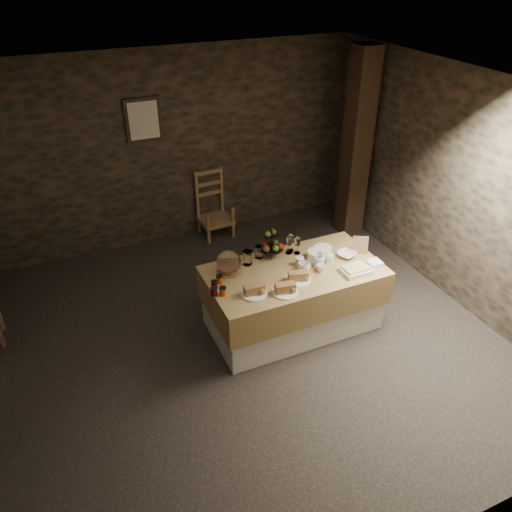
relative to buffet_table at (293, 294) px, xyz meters
name	(u,v)px	position (x,y,z in m)	size (l,w,h in m)	color
ground_plane	(230,344)	(-0.76, -0.03, -0.42)	(5.50, 5.00, 0.01)	black
room_shell	(225,214)	(-0.76, -0.03, 1.14)	(5.52, 5.02, 2.60)	black
buffet_table	(293,294)	(0.00, 0.00, 0.00)	(1.85, 0.98, 0.73)	white
chair	(213,207)	(-0.08, 2.32, 0.00)	(0.47, 0.45, 0.74)	brown
timber_column	(356,147)	(1.75, 1.58, 0.88)	(0.30, 0.30, 2.60)	black
framed_picture	(143,120)	(-0.91, 2.44, 1.33)	(0.45, 0.04, 0.55)	#2D2317
plate_stack_a	(316,255)	(0.31, 0.09, 0.36)	(0.19, 0.19, 0.10)	white
plate_stack_b	(323,251)	(0.43, 0.16, 0.35)	(0.20, 0.20, 0.09)	white
cutlery_holder	(320,262)	(0.27, -0.06, 0.37)	(0.10, 0.10, 0.12)	white
cup_a	(304,267)	(0.08, -0.06, 0.36)	(0.13, 0.13, 0.10)	white
cup_b	(321,268)	(0.24, -0.14, 0.35)	(0.09, 0.09, 0.08)	white
mug_c	(300,261)	(0.09, 0.06, 0.36)	(0.09, 0.09, 0.10)	white
mug_d	(330,259)	(0.42, -0.02, 0.36)	(0.08, 0.08, 0.09)	white
bowl	(347,254)	(0.65, 0.01, 0.34)	(0.20, 0.20, 0.05)	white
cake_dome	(229,263)	(-0.64, 0.25, 0.42)	(0.26, 0.26, 0.26)	brown
fruit_stand	(272,245)	(-0.10, 0.34, 0.45)	(0.25, 0.25, 0.36)	black
bread_platter_left	(254,291)	(-0.56, -0.22, 0.35)	(0.26, 0.26, 0.11)	white
bread_platter_center	(285,289)	(-0.27, -0.32, 0.35)	(0.26, 0.26, 0.11)	white
bread_platter_right	(298,277)	(-0.06, -0.19, 0.35)	(0.26, 0.26, 0.11)	white
jam_jars	(218,287)	(-0.86, -0.01, 0.35)	(0.18, 0.26, 0.07)	#4E060C
tart_dish	(356,270)	(0.56, -0.30, 0.34)	(0.30, 0.22, 0.07)	white
square_dish	(374,263)	(0.82, -0.26, 0.33)	(0.14, 0.14, 0.04)	white
menu_frame	(360,246)	(0.81, 0.01, 0.40)	(0.17, 0.02, 0.22)	brown
storage_jar_a	(248,258)	(-0.40, 0.30, 0.39)	(0.10, 0.10, 0.16)	white
storage_jar_b	(259,252)	(-0.24, 0.37, 0.38)	(0.09, 0.09, 0.14)	white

